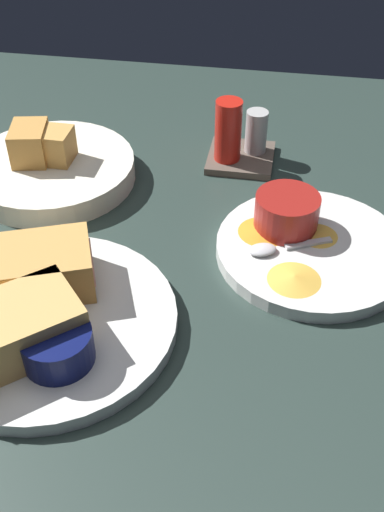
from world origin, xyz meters
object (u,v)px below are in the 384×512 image
Objects in this scene: plate_sandwich_main at (49,322)px; ramekin_light_gravy at (287,211)px; sandwich_half_near at (28,270)px; plate_chips_companion at (312,250)px; sandwich_half_far at (9,331)px; spoon_by_dark_ramekin at (34,321)px; spoon_by_gravy_ramekin at (273,248)px; condiment_caddy at (239,140)px; bread_basket_rear at (50,167)px; ramekin_dark_sauce at (57,345)px.

ramekin_light_gravy reaches higher than plate_sandwich_main.
plate_sandwich_main is 3.47× the size of ramekin_light_gravy.
plate_chips_companion is at bearing 22.75° from sandwich_half_near.
ramekin_light_gravy is (24.23, 23.25, -0.12)cm from sandwich_half_far.
spoon_by_dark_ramekin is 31.74cm from plate_chips_companion.
sandwich_half_far is 29.81cm from spoon_by_gravy_ramekin.
ramekin_light_gravy is at bearing -65.30° from condiment_caddy.
plate_chips_companion is 1.00× the size of bread_basket_rear.
bread_basket_rear reaches higher than plate_chips_companion.
spoon_by_gravy_ramekin is at bearing -156.63° from plate_chips_companion.
sandwich_half_near is 1.57× the size of condiment_caddy.
ramekin_dark_sauce is at bearing -134.14° from spoon_by_gravy_ramekin.
sandwich_half_far is 1.83× the size of spoon_by_dark_ramekin.
ramekin_dark_sauce reaches higher than plate_sandwich_main.
plate_chips_companion is 36.09cm from bread_basket_rear.
sandwich_half_far is 34.47cm from plate_chips_companion.
sandwich_half_near is (-3.12, 3.80, 3.20)cm from plate_sandwich_main.
sandwich_half_far is at bearing -80.66° from sandwich_half_near.
spoon_by_gravy_ramekin is at bearing -21.39° from bread_basket_rear.
sandwich_half_near is 5.83cm from spoon_by_dark_ramekin.
bread_basket_rear reaches higher than ramekin_dark_sauce.
sandwich_half_near is 2.00× the size of ramekin_light_gravy.
sandwich_half_near is at bearing -157.36° from spoon_by_gravy_ramekin.
sandwich_half_near is 0.68× the size of bread_basket_rear.
spoon_by_dark_ramekin is 30.76cm from ramekin_light_gravy.
spoon_by_gravy_ramekin is at bearing 22.64° from sandwich_half_near.
bread_basket_rear is 2.30× the size of condiment_caddy.
ramekin_light_gravy is 0.34× the size of bread_basket_rear.
ramekin_dark_sauce is (6.06, -8.82, -0.53)cm from sandwich_half_near.
sandwich_half_near reaches higher than plate_chips_companion.
ramekin_dark_sauce is 5.63cm from spoon_by_dark_ramekin.
sandwich_half_near is at bearing 99.34° from sandwich_half_far.
bread_basket_rear is 25.59cm from condiment_caddy.
spoon_by_dark_ramekin is 0.37× the size of plate_chips_companion.
spoon_by_dark_ramekin is at bearing -147.33° from plate_chips_companion.
spoon_by_dark_ramekin is 1.08× the size of ramekin_light_gravy.
bread_basket_rear is (-30.32, 11.88, 0.05)cm from spoon_by_gravy_ramekin.
sandwich_half_near is at bearing 113.68° from spoon_by_dark_ramekin.
plate_chips_companion is at bearing 42.52° from ramekin_dark_sauce.
spoon_by_gravy_ramekin is at bearing 45.86° from ramekin_dark_sauce.
spoon_by_dark_ramekin reaches higher than plate_sandwich_main.
bread_basket_rear reaches higher than sandwich_half_far.
spoon_by_gravy_ramekin is 21.63cm from condiment_caddy.
plate_sandwich_main and plate_chips_companion have the same top height.
sandwich_half_near is at bearing -120.57° from condiment_caddy.
sandwich_half_far reaches higher than plate_chips_companion.
condiment_caddy reaches higher than sandwich_half_far.
bread_basket_rear is (-31.37, 7.27, -1.86)cm from ramekin_light_gravy.
condiment_caddy reaches higher than bread_basket_rear.
plate_sandwich_main is 6.40cm from ramekin_dark_sauce.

